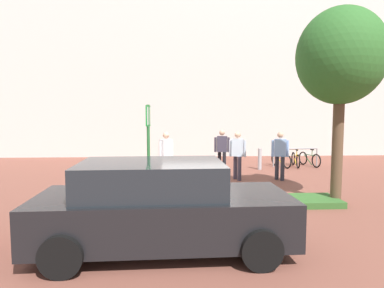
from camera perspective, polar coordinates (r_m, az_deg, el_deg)
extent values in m
plane|color=brown|center=(11.04, 1.43, -7.21)|extent=(60.00, 60.00, 0.00)
cube|color=silver|center=(19.37, -0.52, 12.95)|extent=(28.00, 1.20, 10.00)
cube|color=#336028|center=(8.88, 2.11, -9.73)|extent=(7.00, 1.10, 0.16)
cylinder|color=brown|center=(9.62, 23.22, -0.63)|extent=(0.28, 0.28, 2.93)
ellipsoid|color=#2D6628|center=(9.69, 23.72, 13.38)|extent=(2.24, 2.24, 2.46)
cylinder|color=#2D7238|center=(8.64, -7.31, -2.00)|extent=(0.08, 0.08, 2.58)
cube|color=#198C33|center=(8.58, -7.38, 4.72)|extent=(0.10, 0.36, 0.52)
cube|color=white|center=(8.58, -7.38, 4.72)|extent=(0.09, 0.30, 0.44)
torus|color=black|center=(9.08, -10.80, -7.87)|extent=(0.66, 0.18, 0.66)
torus|color=black|center=(8.82, -4.43, -8.18)|extent=(0.66, 0.18, 0.66)
cylinder|color=#194CA5|center=(8.89, -7.68, -6.65)|extent=(0.83, 0.19, 0.04)
cylinder|color=#194CA5|center=(8.92, -7.03, -8.27)|extent=(0.60, 0.14, 0.44)
cylinder|color=#194CA5|center=(8.91, -8.83, -5.85)|extent=(0.04, 0.04, 0.28)
cube|color=black|center=(8.88, -8.85, -4.84)|extent=(0.21, 0.11, 0.05)
cylinder|color=#194CA5|center=(8.75, -5.23, -5.09)|extent=(0.11, 0.42, 0.04)
cylinder|color=#99999E|center=(15.45, 13.52, -2.31)|extent=(0.06, 0.06, 0.80)
cylinder|color=#99999E|center=(16.32, 20.22, -2.09)|extent=(0.06, 0.06, 0.80)
cylinder|color=#99999E|center=(15.81, 17.00, -0.76)|extent=(2.05, 0.25, 0.06)
torus|color=black|center=(15.18, 15.68, -2.85)|extent=(0.21, 0.60, 0.61)
torus|color=black|center=(15.96, 13.79, -2.43)|extent=(0.21, 0.60, 0.61)
cylinder|color=gold|center=(15.54, 14.73, -1.90)|extent=(0.24, 0.75, 0.03)
cylinder|color=gold|center=(15.65, 14.53, -2.70)|extent=(0.18, 0.55, 0.40)
cylinder|color=gold|center=(15.39, 15.08, -1.56)|extent=(0.03, 0.03, 0.26)
cube|color=black|center=(15.37, 15.10, -1.01)|extent=(0.12, 0.20, 0.05)
cylinder|color=gold|center=(15.82, 14.05, -0.89)|extent=(0.38, 0.14, 0.04)
torus|color=black|center=(15.39, 17.40, -2.79)|extent=(0.13, 0.61, 0.61)
torus|color=black|center=(16.29, 16.63, -2.34)|extent=(0.13, 0.61, 0.61)
cylinder|color=gold|center=(15.81, 17.02, -1.84)|extent=(0.13, 0.77, 0.03)
cylinder|color=gold|center=(15.93, 16.93, -2.63)|extent=(0.10, 0.56, 0.40)
cylinder|color=gold|center=(15.64, 17.17, -1.51)|extent=(0.03, 0.03, 0.26)
cube|color=black|center=(15.62, 17.19, -0.97)|extent=(0.10, 0.19, 0.05)
cylinder|color=gold|center=(16.13, 16.76, -0.84)|extent=(0.39, 0.08, 0.04)
torus|color=black|center=(15.82, 20.14, -2.66)|extent=(0.21, 0.60, 0.61)
torus|color=black|center=(16.56, 18.14, -2.27)|extent=(0.21, 0.60, 0.61)
cylinder|color=#1E7233|center=(16.16, 19.14, -1.75)|extent=(0.23, 0.75, 0.03)
cylinder|color=#1E7233|center=(16.26, 18.92, -2.53)|extent=(0.18, 0.55, 0.40)
cylinder|color=#1E7233|center=(16.02, 19.52, -1.42)|extent=(0.03, 0.03, 0.26)
cube|color=black|center=(16.00, 19.53, -0.90)|extent=(0.12, 0.20, 0.05)
cylinder|color=#1E7233|center=(16.42, 18.42, -0.79)|extent=(0.38, 0.13, 0.04)
cylinder|color=#ADADB2|center=(14.61, 11.31, -2.49)|extent=(0.16, 0.16, 0.90)
cylinder|color=black|center=(13.47, 5.44, -3.16)|extent=(0.14, 0.14, 0.85)
cylinder|color=black|center=(13.71, 4.63, -3.00)|extent=(0.14, 0.14, 0.85)
cube|color=#383342|center=(13.51, 5.06, 0.01)|extent=(0.42, 0.28, 0.62)
cylinder|color=#383342|center=(13.52, 6.16, -0.13)|extent=(0.09, 0.09, 0.59)
cylinder|color=#383342|center=(13.50, 3.95, -0.12)|extent=(0.09, 0.09, 0.59)
sphere|color=tan|center=(13.47, 5.07, 1.92)|extent=(0.22, 0.22, 0.22)
cylinder|color=#2D2D38|center=(12.40, 14.95, -4.02)|extent=(0.14, 0.14, 0.85)
cylinder|color=#2D2D38|center=(12.57, 14.06, -3.88)|extent=(0.14, 0.14, 0.85)
cube|color=#8CB2E5|center=(12.39, 14.58, -0.59)|extent=(0.44, 0.33, 0.62)
cylinder|color=#8CB2E5|center=(12.42, 15.77, -0.75)|extent=(0.09, 0.09, 0.59)
cylinder|color=#8CB2E5|center=(12.38, 13.38, -0.72)|extent=(0.09, 0.09, 0.59)
sphere|color=tan|center=(12.35, 14.63, 1.48)|extent=(0.22, 0.22, 0.22)
cylinder|color=#383342|center=(12.40, 7.28, -3.89)|extent=(0.14, 0.14, 0.85)
cylinder|color=#383342|center=(12.10, 7.96, -4.12)|extent=(0.14, 0.14, 0.85)
cube|color=silver|center=(12.16, 7.66, -0.58)|extent=(0.45, 0.35, 0.62)
cylinder|color=silver|center=(12.19, 6.44, -0.70)|extent=(0.09, 0.09, 0.59)
cylinder|color=silver|center=(12.13, 8.87, -0.75)|extent=(0.09, 0.09, 0.59)
sphere|color=tan|center=(12.12, 7.68, 1.54)|extent=(0.22, 0.22, 0.22)
cylinder|color=#2D2D38|center=(11.98, -5.19, -4.19)|extent=(0.14, 0.14, 0.85)
cylinder|color=#2D2D38|center=(11.83, -3.52, -4.29)|extent=(0.14, 0.14, 0.85)
cube|color=white|center=(11.80, -4.38, -0.72)|extent=(0.46, 0.44, 0.62)
cylinder|color=white|center=(11.65, -5.38, -0.96)|extent=(0.09, 0.09, 0.59)
cylinder|color=white|center=(11.97, -3.40, -0.78)|extent=(0.09, 0.09, 0.59)
sphere|color=tan|center=(11.77, -4.40, 1.46)|extent=(0.22, 0.22, 0.22)
cube|color=black|center=(5.99, -4.77, -11.93)|extent=(4.34, 1.91, 0.76)
cube|color=#1E2328|center=(5.84, -6.79, -5.73)|extent=(2.45, 1.64, 0.56)
cylinder|color=black|center=(7.08, 7.45, -11.64)|extent=(0.65, 0.24, 0.64)
cylinder|color=black|center=(5.43, 11.56, -17.00)|extent=(0.65, 0.24, 0.64)
cylinder|color=black|center=(7.09, -16.87, -11.78)|extent=(0.65, 0.24, 0.64)
cylinder|color=black|center=(5.45, -21.10, -17.15)|extent=(0.65, 0.24, 0.64)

